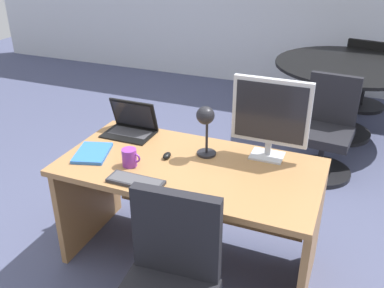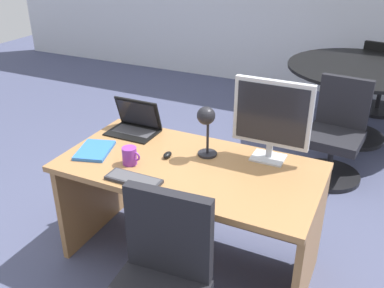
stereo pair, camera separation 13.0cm
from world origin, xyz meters
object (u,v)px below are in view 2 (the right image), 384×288
Objects in this scene: coffee_mug at (130,156)px; meeting_chair_near at (381,84)px; desk_lamp at (206,122)px; desk at (193,191)px; keyboard at (134,179)px; laptop at (136,122)px; monitor at (272,116)px; book at (95,150)px; meeting_table at (361,84)px; mouse at (167,155)px; meeting_chair_far at (335,140)px.

coffee_mug is 0.13× the size of meeting_chair_near.
desk is at bearing -118.18° from desk_lamp.
keyboard reaches higher than desk.
coffee_mug is (0.22, -0.42, -0.02)m from laptop.
monitor is 0.58× the size of meeting_chair_near.
monitor is at bearing 20.81° from book.
laptop reaches higher than meeting_table.
desk is 0.28m from mouse.
meeting_chair_far is (0.65, 1.52, -0.17)m from desk.
mouse is 0.23× the size of desk_lamp.
meeting_chair_near reaches higher than coffee_mug.
coffee_mug is at bearing -143.02° from desk_lamp.
mouse is 3.49m from meeting_chair_near.
meeting_table is at bearing 73.51° from desk_lamp.
meeting_chair_near reaches higher than keyboard.
monitor is 0.57× the size of meeting_chair_far.
coffee_mug is at bearing -149.51° from desk.
meeting_table is at bearing 73.04° from desk.
keyboard is 0.22× the size of meeting_table.
meeting_chair_far is at bearing 66.97° from desk_lamp.
laptop reaches higher than coffee_mug.
meeting_chair_near is (1.51, 3.43, -0.39)m from book.
keyboard is at bearing -58.95° from laptop.
laptop is 4.36× the size of mouse.
monitor is 1.50× the size of laptop.
meeting_chair_near reaches higher than desk.
keyboard is at bearing -51.68° from coffee_mug.
meeting_table is (1.34, 2.56, -0.15)m from book.
meeting_chair_far reaches higher than book.
coffee_mug reaches higher than book.
meeting_chair_far is at bearing 79.04° from monitor.
laptop is at bearing -120.43° from meeting_table.
laptop is 3.41m from meeting_chair_near.
meeting_table is (0.89, 2.42, -0.15)m from mouse.
book is at bearing -159.19° from monitor.
keyboard is at bearing -114.51° from meeting_chair_far.
laptop reaches higher than meeting_chair_near.
mouse is 0.32m from desk_lamp.
keyboard is 2.09m from meeting_chair_far.
book reaches higher than desk.
coffee_mug is (-0.73, -0.42, -0.23)m from monitor.
coffee_mug is at bearing -134.33° from mouse.
monitor is at bearing 24.00° from mouse.
mouse is 0.47m from book.
coffee_mug is (-0.37, -0.28, -0.18)m from desk_lamp.
desk is at bearing 14.48° from book.
desk is 3.10× the size of monitor.
mouse is 0.09× the size of meeting_chair_near.
monitor is 0.87m from coffee_mug.
meeting_table is at bearing -101.00° from meeting_chair_near.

